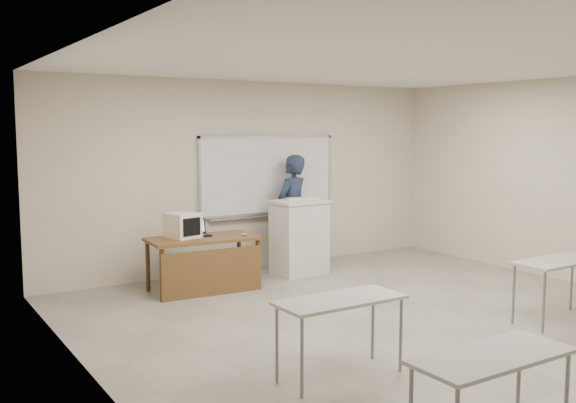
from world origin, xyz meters
TOP-DOWN VIEW (x-y plane):
  - floor at (0.00, 0.00)m, footprint 7.00×8.00m
  - whiteboard at (0.30, 3.97)m, footprint 2.48×0.10m
  - student_desks at (-0.00, -1.35)m, footprint 4.40×2.20m
  - instructor_desk at (-1.30, 2.95)m, footprint 1.51×0.75m
  - podium at (0.40, 3.20)m, footprint 0.82×0.60m
  - crt_monitor at (-1.55, 3.19)m, footprint 0.38×0.43m
  - laptop at (-1.31, 3.22)m, footprint 0.31×0.29m
  - mouse at (-0.75, 2.86)m, footprint 0.10×0.07m
  - keyboard at (0.49, 3.28)m, footprint 0.49×0.24m
  - presenter at (0.61, 3.73)m, footprint 0.79×0.67m

SIDE VIEW (x-z plane):
  - floor at x=0.00m, z-range -0.01..0.00m
  - instructor_desk at x=-1.30m, z-range 0.18..0.93m
  - podium at x=0.40m, z-range 0.00..1.16m
  - student_desks at x=0.00m, z-range 0.31..1.04m
  - mouse at x=-0.75m, z-range 0.75..0.79m
  - laptop at x=-1.31m, z-range 0.69..0.92m
  - presenter at x=0.61m, z-range 0.00..1.83m
  - crt_monitor at x=-1.55m, z-range 0.74..1.10m
  - keyboard at x=0.49m, z-range 1.15..1.18m
  - whiteboard at x=0.30m, z-range 0.83..2.14m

